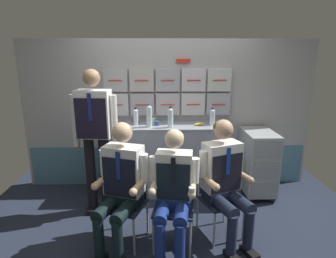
{
  "coord_description": "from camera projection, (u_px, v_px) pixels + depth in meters",
  "views": [
    {
      "loc": [
        -0.12,
        -2.63,
        1.92
      ],
      "look_at": [
        -0.03,
        0.46,
        1.1
      ],
      "focal_mm": 29.72,
      "sensor_mm": 36.0,
      "label": 1
    }
  ],
  "objects": [
    {
      "name": "crew_member_center",
      "position": [
        173.0,
        188.0,
        2.68
      ],
      "size": [
        0.5,
        0.64,
        1.25
      ],
      "color": "black",
      "rests_on": "ground"
    },
    {
      "name": "water_bottle_blue_cap",
      "position": [
        136.0,
        117.0,
        3.82
      ],
      "size": [
        0.07,
        0.07,
        0.24
      ],
      "color": "silver",
      "rests_on": "galley_counter"
    },
    {
      "name": "folding_chair_center",
      "position": [
        175.0,
        196.0,
        2.88
      ],
      "size": [
        0.46,
        0.46,
        0.83
      ],
      "color": "#A8AAAF",
      "rests_on": "ground"
    },
    {
      "name": "water_bottle_short",
      "position": [
        149.0,
        116.0,
        3.69
      ],
      "size": [
        0.08,
        0.08,
        0.31
      ],
      "color": "silver",
      "rests_on": "galley_counter"
    },
    {
      "name": "coffee_cup_white",
      "position": [
        153.0,
        121.0,
        3.9
      ],
      "size": [
        0.06,
        0.06,
        0.08
      ],
      "color": "silver",
      "rests_on": "galley_counter"
    },
    {
      "name": "crew_member_right",
      "position": [
        225.0,
        176.0,
        2.85
      ],
      "size": [
        0.57,
        0.71,
        1.3
      ],
      "color": "black",
      "rests_on": "ground"
    },
    {
      "name": "snack_banana",
      "position": [
        199.0,
        124.0,
        3.79
      ],
      "size": [
        0.17,
        0.1,
        0.04
      ],
      "color": "yellow",
      "rests_on": "galley_counter"
    },
    {
      "name": "ground",
      "position": [
        172.0,
        239.0,
        3.04
      ],
      "size": [
        4.8,
        4.8,
        0.04
      ],
      "primitive_type": "cube",
      "color": "#22293A"
    },
    {
      "name": "galley_bulkhead",
      "position": [
        168.0,
        115.0,
        4.09
      ],
      "size": [
        4.2,
        0.14,
        2.15
      ],
      "color": "#ACADAE",
      "rests_on": "ground"
    },
    {
      "name": "crew_member_standing",
      "position": [
        95.0,
        129.0,
        3.3
      ],
      "size": [
        0.55,
        0.3,
        1.78
      ],
      "color": "black",
      "rests_on": "ground"
    },
    {
      "name": "folding_chair_left",
      "position": [
        128.0,
        193.0,
        2.94
      ],
      "size": [
        0.51,
        0.51,
        0.83
      ],
      "color": "#A8AAAF",
      "rests_on": "ground"
    },
    {
      "name": "coffee_cup_spare",
      "position": [
        157.0,
        123.0,
        3.81
      ],
      "size": [
        0.07,
        0.07,
        0.06
      ],
      "color": "navy",
      "rests_on": "galley_counter"
    },
    {
      "name": "espresso_cup_small",
      "position": [
        172.0,
        120.0,
        3.95
      ],
      "size": [
        0.07,
        0.07,
        0.08
      ],
      "color": "white",
      "rests_on": "galley_counter"
    },
    {
      "name": "folding_chair_right",
      "position": [
        216.0,
        189.0,
        3.04
      ],
      "size": [
        0.52,
        0.52,
        0.83
      ],
      "color": "#A8AAAF",
      "rests_on": "ground"
    },
    {
      "name": "sparkling_bottle_green",
      "position": [
        212.0,
        117.0,
        3.8
      ],
      "size": [
        0.07,
        0.07,
        0.24
      ],
      "color": "silver",
      "rests_on": "galley_counter"
    },
    {
      "name": "crew_member_left",
      "position": [
        121.0,
        181.0,
        2.74
      ],
      "size": [
        0.56,
        0.71,
        1.3
      ],
      "color": "black",
      "rests_on": "ground"
    },
    {
      "name": "water_bottle_tall",
      "position": [
        170.0,
        118.0,
        3.66
      ],
      "size": [
        0.07,
        0.07,
        0.28
      ],
      "color": "silver",
      "rests_on": "galley_counter"
    },
    {
      "name": "galley_counter",
      "position": [
        164.0,
        159.0,
        3.96
      ],
      "size": [
        1.63,
        0.53,
        1.0
      ],
      "color": "#A5ABBA",
      "rests_on": "ground"
    },
    {
      "name": "service_trolley",
      "position": [
        258.0,
        161.0,
        3.89
      ],
      "size": [
        0.4,
        0.65,
        0.92
      ],
      "color": "black",
      "rests_on": "ground"
    }
  ]
}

